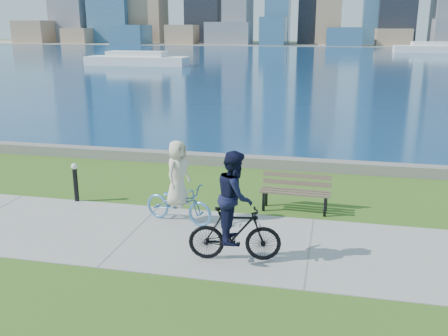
% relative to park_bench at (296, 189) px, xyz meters
% --- Properties ---
extents(ground, '(320.00, 320.00, 0.00)m').
position_rel_park_bench_xyz_m(ground, '(0.50, -2.37, -0.56)').
color(ground, '#2F5516').
rests_on(ground, ground).
extents(concrete_path, '(80.00, 3.50, 0.02)m').
position_rel_park_bench_xyz_m(concrete_path, '(0.50, -2.37, -0.55)').
color(concrete_path, gray).
rests_on(concrete_path, ground).
extents(seawall, '(90.00, 0.50, 0.35)m').
position_rel_park_bench_xyz_m(seawall, '(0.50, 3.83, -0.38)').
color(seawall, slate).
rests_on(seawall, ground).
extents(bay_water, '(320.00, 131.00, 0.01)m').
position_rel_park_bench_xyz_m(bay_water, '(0.50, 69.63, -0.55)').
color(bay_water, navy).
rests_on(bay_water, ground).
extents(far_shore, '(320.00, 30.00, 0.12)m').
position_rel_park_bench_xyz_m(far_shore, '(0.50, 127.63, -0.50)').
color(far_shore, gray).
rests_on(far_shore, ground).
extents(ferry_near, '(12.51, 3.57, 1.70)m').
position_rel_park_bench_xyz_m(ferry_near, '(-23.11, 46.21, 0.15)').
color(ferry_near, white).
rests_on(ferry_near, ground).
extents(ferry_far, '(14.44, 4.13, 1.96)m').
position_rel_park_bench_xyz_m(ferry_far, '(18.09, 87.50, 0.26)').
color(ferry_far, white).
rests_on(ferry_far, ground).
extents(park_bench, '(1.78, 0.67, 0.91)m').
position_rel_park_bench_xyz_m(park_bench, '(0.00, 0.00, 0.00)').
color(park_bench, black).
rests_on(park_bench, ground).
extents(bollard_lamp, '(0.17, 0.17, 1.07)m').
position_rel_park_bench_xyz_m(bollard_lamp, '(-5.81, -0.66, 0.05)').
color(bollard_lamp, black).
rests_on(bollard_lamp, ground).
extents(cyclist_woman, '(1.06, 1.91, 2.01)m').
position_rel_park_bench_xyz_m(cyclist_woman, '(-2.66, -1.50, 0.21)').
color(cyclist_woman, '#518CC6').
rests_on(cyclist_woman, ground).
extents(cyclist_man, '(0.82, 1.92, 2.26)m').
position_rel_park_bench_xyz_m(cyclist_man, '(-0.95, -3.19, 0.41)').
color(cyclist_man, black).
rests_on(cyclist_man, ground).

